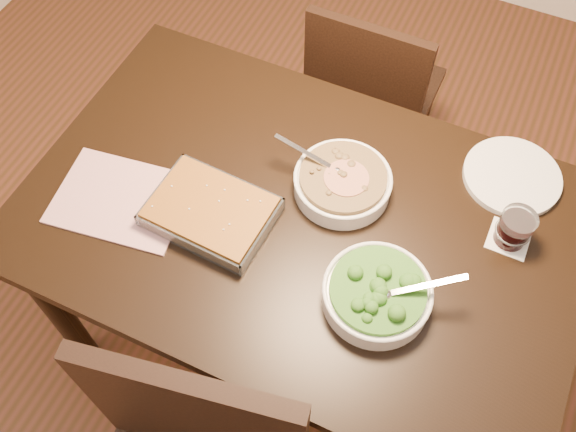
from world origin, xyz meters
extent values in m
plane|color=#422712|center=(0.00, 0.00, 0.00)|extent=(4.00, 4.00, 0.00)
cube|color=black|center=(0.00, 0.00, 0.73)|extent=(1.40, 0.90, 0.04)
cube|color=black|center=(0.00, 0.00, 0.66)|extent=(1.26, 0.76, 0.08)
cylinder|color=black|center=(-0.62, -0.37, 0.35)|extent=(0.07, 0.07, 0.71)
cylinder|color=black|center=(-0.62, 0.37, 0.35)|extent=(0.07, 0.07, 0.71)
cylinder|color=black|center=(0.62, 0.37, 0.35)|extent=(0.07, 0.07, 0.71)
cube|color=#A12E45|center=(-0.43, -0.15, 0.75)|extent=(0.36, 0.29, 0.01)
cube|color=white|center=(0.49, 0.16, 0.75)|extent=(0.10, 0.10, 0.00)
cylinder|color=white|center=(0.06, 0.12, 0.77)|extent=(0.25, 0.25, 0.05)
torus|color=white|center=(0.06, 0.12, 0.80)|extent=(0.25, 0.25, 0.01)
cylinder|color=#38250F|center=(0.06, 0.12, 0.81)|extent=(0.22, 0.22, 0.02)
cube|color=silver|center=(-0.01, 0.12, 0.82)|extent=(0.16, 0.01, 0.05)
cylinder|color=maroon|center=(0.07, 0.11, 0.82)|extent=(0.11, 0.11, 0.00)
cylinder|color=white|center=(0.25, -0.13, 0.77)|extent=(0.25, 0.25, 0.05)
torus|color=white|center=(0.25, -0.13, 0.80)|extent=(0.25, 0.25, 0.01)
cylinder|color=#124C11|center=(0.25, -0.13, 0.81)|extent=(0.22, 0.22, 0.02)
cube|color=silver|center=(0.32, -0.09, 0.82)|extent=(0.15, 0.10, 0.05)
cube|color=silver|center=(-0.20, -0.10, 0.75)|extent=(0.31, 0.23, 0.01)
cube|color=#5B2E0D|center=(-0.20, -0.10, 0.78)|extent=(0.29, 0.22, 0.05)
cube|color=silver|center=(-0.20, 0.01, 0.78)|extent=(0.30, 0.02, 0.04)
cube|color=silver|center=(-0.21, -0.20, 0.78)|extent=(0.30, 0.02, 0.04)
cube|color=silver|center=(-0.06, -0.10, 0.78)|extent=(0.02, 0.22, 0.04)
cube|color=silver|center=(-0.35, -0.09, 0.78)|extent=(0.02, 0.22, 0.04)
cylinder|color=black|center=(0.49, 0.16, 0.79)|extent=(0.08, 0.08, 0.07)
cylinder|color=silver|center=(0.49, 0.16, 0.83)|extent=(0.09, 0.09, 0.03)
cylinder|color=silver|center=(0.45, 0.34, 0.76)|extent=(0.25, 0.25, 0.02)
cube|color=black|center=(0.01, -0.54, 0.75)|extent=(0.47, 0.12, 0.50)
cube|color=black|center=(-0.06, 0.79, 0.41)|extent=(0.40, 0.40, 0.04)
cylinder|color=black|center=(0.11, 0.96, 0.19)|extent=(0.03, 0.03, 0.39)
cylinder|color=black|center=(0.11, 0.62, 0.19)|extent=(0.03, 0.03, 0.39)
cylinder|color=black|center=(-0.23, 0.96, 0.19)|extent=(0.03, 0.03, 0.39)
cylinder|color=black|center=(-0.23, 0.62, 0.19)|extent=(0.03, 0.03, 0.39)
cube|color=black|center=(-0.06, 0.61, 0.63)|extent=(0.40, 0.03, 0.43)
camera|label=1|loc=(0.33, -0.79, 2.11)|focal=40.00mm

